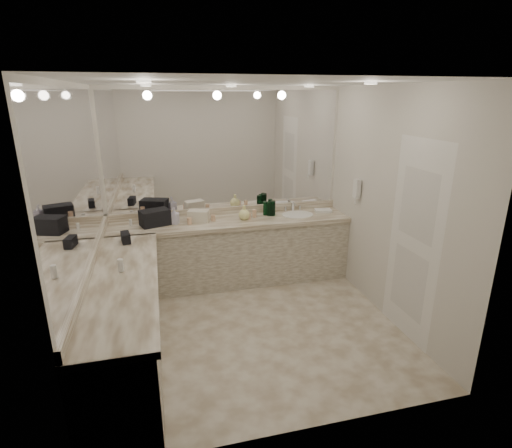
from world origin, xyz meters
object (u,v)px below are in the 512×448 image
object	(u,v)px
wall_phone	(357,189)
soap_bottle_c	(244,212)
black_toiletry_bag	(155,217)
sink	(298,215)
hand_towel	(323,211)
soap_bottle_a	(174,217)
soap_bottle_b	(174,216)
cream_cosmetic_case	(198,216)

from	to	relation	value
wall_phone	soap_bottle_c	xyz separation A→B (m)	(-1.37, 0.48, -0.35)
wall_phone	black_toiletry_bag	size ratio (longest dim) A/B	0.67
sink	soap_bottle_c	xyz separation A→B (m)	(-0.77, -0.02, 0.10)
hand_towel	soap_bottle_c	bearing A→B (deg)	-176.51
sink	soap_bottle_a	xyz separation A→B (m)	(-1.68, 0.02, 0.09)
black_toiletry_bag	soap_bottle_b	size ratio (longest dim) A/B	1.64
hand_towel	soap_bottle_c	xyz separation A→B (m)	(-1.17, -0.07, 0.08)
sink	wall_phone	size ratio (longest dim) A/B	1.83
wall_phone	black_toiletry_bag	distance (m)	2.60
hand_towel	soap_bottle_a	xyz separation A→B (m)	(-2.08, -0.02, 0.07)
sink	soap_bottle_c	world-z (taller)	soap_bottle_c
wall_phone	soap_bottle_a	xyz separation A→B (m)	(-2.28, 0.52, -0.36)
sink	soap_bottle_c	bearing A→B (deg)	-178.21
cream_cosmetic_case	soap_bottle_b	distance (m)	0.31
cream_cosmetic_case	soap_bottle_a	xyz separation A→B (m)	(-0.31, -0.01, 0.01)
soap_bottle_a	black_toiletry_bag	bearing A→B (deg)	-177.37
cream_cosmetic_case	hand_towel	size ratio (longest dim) A/B	1.16
soap_bottle_a	soap_bottle_b	world-z (taller)	soap_bottle_b
wall_phone	cream_cosmetic_case	xyz separation A→B (m)	(-1.97, 0.53, -0.37)
soap_bottle_a	wall_phone	bearing A→B (deg)	-12.93
hand_towel	soap_bottle_c	distance (m)	1.17
sink	soap_bottle_c	size ratio (longest dim) A/B	2.26
wall_phone	soap_bottle_c	distance (m)	1.49
wall_phone	soap_bottle_c	world-z (taller)	wall_phone
wall_phone	black_toiletry_bag	bearing A→B (deg)	168.51
sink	black_toiletry_bag	distance (m)	1.92
soap_bottle_b	cream_cosmetic_case	bearing A→B (deg)	4.80
black_toiletry_bag	hand_towel	xyz separation A→B (m)	(2.32, 0.03, -0.08)
sink	wall_phone	bearing A→B (deg)	-39.57
black_toiletry_bag	soap_bottle_c	distance (m)	1.16
black_toiletry_bag	hand_towel	distance (m)	2.32
soap_bottle_c	black_toiletry_bag	bearing A→B (deg)	178.16
wall_phone	black_toiletry_bag	world-z (taller)	wall_phone
soap_bottle_b	wall_phone	bearing A→B (deg)	-12.54
soap_bottle_a	soap_bottle_b	distance (m)	0.03
hand_towel	wall_phone	bearing A→B (deg)	-69.53
sink	hand_towel	distance (m)	0.40
hand_towel	sink	bearing A→B (deg)	-173.28
wall_phone	hand_towel	distance (m)	0.73
hand_towel	black_toiletry_bag	bearing A→B (deg)	-179.16
cream_cosmetic_case	soap_bottle_b	xyz separation A→B (m)	(-0.31, -0.03, 0.03)
soap_bottle_c	sink	bearing A→B (deg)	1.79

